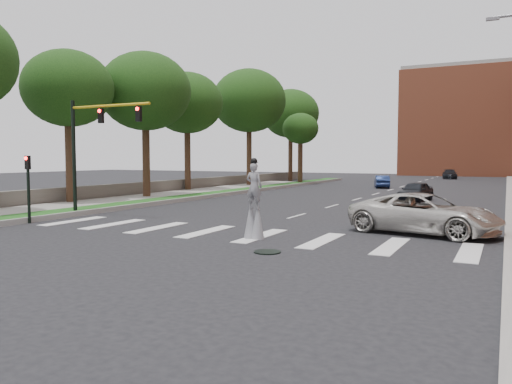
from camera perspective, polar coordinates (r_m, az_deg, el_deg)
name	(u,v)px	position (r m, az deg, el deg)	size (l,w,h in m)	color
ground_plane	(220,237)	(19.76, -4.10, -5.19)	(160.00, 160.00, 0.00)	black
grass_median	(225,193)	(42.68, -3.59, -0.07)	(2.00, 60.00, 0.25)	#184D16
median_curb	(236,193)	(42.16, -2.36, -0.10)	(0.20, 60.00, 0.28)	gray
sidewalk_left	(116,201)	(36.41, -15.70, -0.97)	(4.00, 60.00, 0.18)	gray
stone_wall	(185,185)	(47.30, -8.12, 0.81)	(0.50, 56.00, 1.10)	#5A554D
manhole	(267,252)	(16.62, 1.29, -6.86)	(0.90, 0.90, 0.04)	black
building_backdrop	(483,123)	(95.00, 24.49, 7.17)	(26.00, 14.00, 18.00)	#C15E3C
traffic_signal	(90,138)	(27.97, -18.41, 5.84)	(5.30, 0.23, 6.20)	black
secondary_signal	(28,183)	(26.04, -24.58, 0.99)	(0.25, 0.21, 3.23)	black
stilt_performer	(254,206)	(19.20, -0.22, -1.65)	(0.84, 0.53, 3.13)	#362215
suv_crossing	(425,214)	(21.61, 18.72, -2.37)	(2.77, 6.01, 1.67)	beige
car_near	(415,191)	(37.63, 17.76, 0.08)	(1.66, 4.14, 1.41)	black
car_mid	(382,182)	(52.99, 14.20, 1.16)	(1.35, 3.87, 1.28)	#16234D
car_far	(450,174)	(78.03, 21.26, 1.92)	(1.92, 4.71, 1.37)	black
tree_1	(68,89)	(35.78, -20.70, 10.95)	(5.94, 5.94, 10.21)	#362215
tree_2	(145,92)	(39.14, -12.56, 11.12)	(6.91, 6.91, 11.04)	#362215
tree_3	(187,103)	(46.63, -7.89, 10.01)	(6.55, 6.55, 10.89)	#362215
tree_4	(249,101)	(54.19, -0.80, 10.36)	(7.93, 7.93, 12.56)	#362215
tree_5	(291,114)	(65.86, 3.97, 8.90)	(7.43, 7.43, 11.98)	#362215
tree_6	(300,129)	(58.37, 5.10, 7.15)	(4.20, 4.20, 8.26)	#362215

